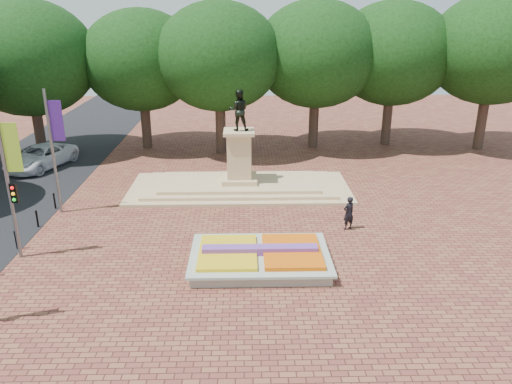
{
  "coord_description": "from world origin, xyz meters",
  "views": [
    {
      "loc": [
        0.36,
        -22.17,
        10.96
      ],
      "look_at": [
        0.91,
        1.59,
        2.2
      ],
      "focal_mm": 35.0,
      "sensor_mm": 36.0,
      "label": 1
    }
  ],
  "objects_px": {
    "flower_bed": "(260,257)",
    "van": "(41,157)",
    "monument": "(239,177)",
    "pedestrian": "(349,213)"
  },
  "relations": [
    {
      "from": "flower_bed",
      "to": "van",
      "type": "xyz_separation_m",
      "value": [
        -15.56,
        15.14,
        0.44
      ]
    },
    {
      "from": "monument",
      "to": "van",
      "type": "relative_size",
      "value": 2.39
    },
    {
      "from": "flower_bed",
      "to": "pedestrian",
      "type": "distance_m",
      "value": 6.09
    },
    {
      "from": "flower_bed",
      "to": "pedestrian",
      "type": "relative_size",
      "value": 3.45
    },
    {
      "from": "flower_bed",
      "to": "monument",
      "type": "height_order",
      "value": "monument"
    },
    {
      "from": "flower_bed",
      "to": "monument",
      "type": "distance_m",
      "value": 10.07
    },
    {
      "from": "monument",
      "to": "van",
      "type": "distance_m",
      "value": 15.41
    },
    {
      "from": "monument",
      "to": "van",
      "type": "height_order",
      "value": "monument"
    },
    {
      "from": "pedestrian",
      "to": "flower_bed",
      "type": "bearing_deg",
      "value": 10.8
    },
    {
      "from": "flower_bed",
      "to": "van",
      "type": "relative_size",
      "value": 1.08
    }
  ]
}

